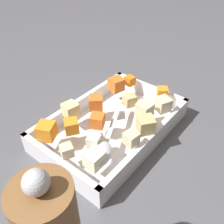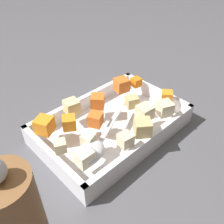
# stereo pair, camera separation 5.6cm
# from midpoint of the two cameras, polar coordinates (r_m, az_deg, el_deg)

# --- Properties ---
(ground_plane) EXTENTS (4.00, 4.00, 0.00)m
(ground_plane) POSITION_cam_midpoint_polar(r_m,az_deg,el_deg) (0.61, 1.47, -4.49)
(ground_plane) COLOR #4C4C51
(baking_dish) EXTENTS (0.34, 0.22, 0.05)m
(baking_dish) POSITION_cam_midpoint_polar(r_m,az_deg,el_deg) (0.59, 2.72, -3.64)
(baking_dish) COLOR silver
(baking_dish) RESTS_ON ground_plane
(carrot_chunk_under_handle) EXTENTS (0.05, 0.05, 0.03)m
(carrot_chunk_under_handle) POSITION_cam_midpoint_polar(r_m,az_deg,el_deg) (0.53, -12.45, -3.12)
(carrot_chunk_under_handle) COLOR orange
(carrot_chunk_under_handle) RESTS_ON baking_dish
(carrot_chunk_rim_edge) EXTENTS (0.04, 0.04, 0.03)m
(carrot_chunk_rim_edge) POSITION_cam_midpoint_polar(r_m,az_deg,el_deg) (0.65, 4.72, 6.21)
(carrot_chunk_rim_edge) COLOR orange
(carrot_chunk_rim_edge) RESTS_ON baking_dish
(carrot_chunk_heap_top) EXTENTS (0.04, 0.04, 0.03)m
(carrot_chunk_heap_top) POSITION_cam_midpoint_polar(r_m,az_deg,el_deg) (0.63, 15.11, 3.45)
(carrot_chunk_heap_top) COLOR orange
(carrot_chunk_heap_top) RESTS_ON baking_dish
(carrot_chunk_front_center) EXTENTS (0.04, 0.04, 0.03)m
(carrot_chunk_front_center) POSITION_cam_midpoint_polar(r_m,az_deg,el_deg) (0.54, -0.85, -1.82)
(carrot_chunk_front_center) COLOR orange
(carrot_chunk_front_center) RESTS_ON baking_dish
(carrot_chunk_near_spoon) EXTENTS (0.04, 0.04, 0.03)m
(carrot_chunk_near_spoon) POSITION_cam_midpoint_polar(r_m,az_deg,el_deg) (0.59, -0.59, 2.37)
(carrot_chunk_near_spoon) COLOR orange
(carrot_chunk_near_spoon) RESTS_ON baking_dish
(carrot_chunk_center) EXTENTS (0.04, 0.04, 0.03)m
(carrot_chunk_center) POSITION_cam_midpoint_polar(r_m,az_deg,el_deg) (0.53, -6.89, -2.57)
(carrot_chunk_center) COLOR orange
(carrot_chunk_center) RESTS_ON baking_dish
(carrot_chunk_near_left) EXTENTS (0.03, 0.03, 0.02)m
(carrot_chunk_near_left) POSITION_cam_midpoint_polar(r_m,az_deg,el_deg) (0.67, 8.01, 6.79)
(carrot_chunk_near_left) COLOR orange
(carrot_chunk_near_left) RESTS_ON baking_dish
(potato_chunk_far_left) EXTENTS (0.04, 0.04, 0.03)m
(potato_chunk_far_left) POSITION_cam_midpoint_polar(r_m,az_deg,el_deg) (0.59, 7.31, 2.31)
(potato_chunk_far_left) COLOR tan
(potato_chunk_far_left) RESTS_ON baking_dish
(potato_chunk_corner_nw) EXTENTS (0.04, 0.04, 0.03)m
(potato_chunk_corner_nw) POSITION_cam_midpoint_polar(r_m,az_deg,el_deg) (0.57, -6.57, 1.13)
(potato_chunk_corner_nw) COLOR #E0CC89
(potato_chunk_corner_nw) RESTS_ON baking_dish
(potato_chunk_back_center) EXTENTS (0.03, 0.03, 0.02)m
(potato_chunk_back_center) POSITION_cam_midpoint_polar(r_m,az_deg,el_deg) (0.49, -2.26, -6.45)
(potato_chunk_back_center) COLOR beige
(potato_chunk_back_center) RESTS_ON baking_dish
(potato_chunk_mid_left) EXTENTS (0.04, 0.04, 0.03)m
(potato_chunk_mid_left) POSITION_cam_midpoint_polar(r_m,az_deg,el_deg) (0.58, 14.81, 0.74)
(potato_chunk_mid_left) COLOR beige
(potato_chunk_mid_left) RESTS_ON baking_dish
(potato_chunk_far_right) EXTENTS (0.03, 0.03, 0.02)m
(potato_chunk_far_right) POSITION_cam_midpoint_polar(r_m,az_deg,el_deg) (0.49, -8.66, -7.92)
(potato_chunk_far_right) COLOR beige
(potato_chunk_far_right) RESTS_ON baking_dish
(potato_chunk_heap_side) EXTENTS (0.03, 0.03, 0.03)m
(potato_chunk_heap_side) POSITION_cam_midpoint_polar(r_m,az_deg,el_deg) (0.46, -2.92, -10.54)
(potato_chunk_heap_side) COLOR beige
(potato_chunk_heap_side) RESTS_ON baking_dish
(potato_chunk_corner_sw) EXTENTS (0.05, 0.05, 0.03)m
(potato_chunk_corner_sw) POSITION_cam_midpoint_polar(r_m,az_deg,el_deg) (0.52, 10.18, -3.66)
(potato_chunk_corner_sw) COLOR tan
(potato_chunk_corner_sw) RESTS_ON baking_dish
(potato_chunk_corner_se) EXTENTS (0.03, 0.03, 0.03)m
(potato_chunk_corner_se) POSITION_cam_midpoint_polar(r_m,az_deg,el_deg) (0.49, 6.41, -6.53)
(potato_chunk_corner_se) COLOR beige
(potato_chunk_corner_se) RESTS_ON baking_dish
(potato_chunk_corner_ne) EXTENTS (0.04, 0.04, 0.03)m
(potato_chunk_corner_ne) POSITION_cam_midpoint_polar(r_m,az_deg,el_deg) (0.56, 10.43, -0.16)
(potato_chunk_corner_ne) COLOR beige
(potato_chunk_corner_ne) RESTS_ON baking_dish
(serving_spoon) EXTENTS (0.20, 0.11, 0.02)m
(serving_spoon) POSITION_cam_midpoint_polar(r_m,az_deg,el_deg) (0.48, -0.42, -8.37)
(serving_spoon) COLOR silver
(serving_spoon) RESTS_ON baking_dish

